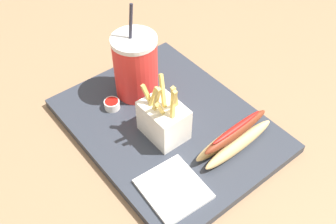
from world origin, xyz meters
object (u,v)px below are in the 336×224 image
napkin_stack (173,189)px  hot_dog_1 (235,138)px  fries_basket (164,119)px  ketchup_cup_1 (112,104)px  soda_cup (136,66)px

napkin_stack → hot_dog_1: bearing=-88.1°
fries_basket → hot_dog_1: size_ratio=0.79×
fries_basket → hot_dog_1: fries_basket is taller
ketchup_cup_1 → napkin_stack: bearing=173.1°
napkin_stack → soda_cup: bearing=-22.2°
ketchup_cup_1 → napkin_stack: ketchup_cup_1 is taller
hot_dog_1 → ketchup_cup_1: (0.24, 0.13, -0.01)m
soda_cup → fries_basket: soda_cup is taller
soda_cup → ketchup_cup_1: bearing=97.4°
soda_cup → ketchup_cup_1: size_ratio=6.45×
napkin_stack → fries_basket: bearing=-31.3°
fries_basket → ketchup_cup_1: size_ratio=4.36×
soda_cup → fries_basket: bearing=166.7°
ketchup_cup_1 → napkin_stack: (-0.25, 0.03, -0.01)m
hot_dog_1 → napkin_stack: (-0.01, 0.16, -0.02)m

